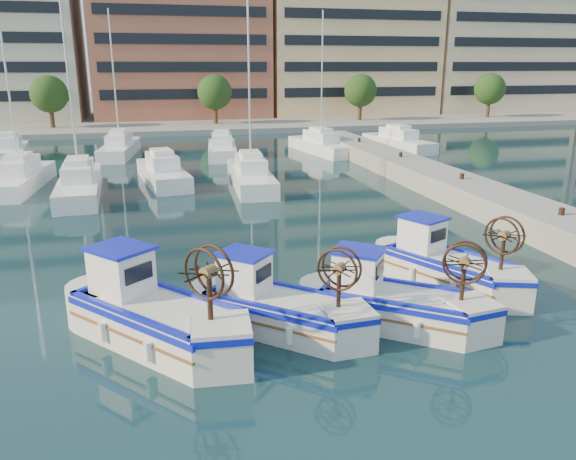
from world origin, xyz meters
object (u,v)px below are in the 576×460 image
(fishing_boat_a, at_px, (152,312))
(fishing_boat_c, at_px, (391,301))
(fishing_boat_d, at_px, (446,264))
(fishing_boat_b, at_px, (276,305))

(fishing_boat_a, xyz_separation_m, fishing_boat_c, (6.73, -0.60, -0.11))
(fishing_boat_a, bearing_deg, fishing_boat_c, -45.08)
(fishing_boat_c, relative_size, fishing_boat_d, 0.95)
(fishing_boat_c, xyz_separation_m, fishing_boat_d, (3.07, 2.38, 0.02))
(fishing_boat_b, relative_size, fishing_boat_d, 0.92)
(fishing_boat_a, xyz_separation_m, fishing_boat_b, (3.41, -0.09, -0.11))
(fishing_boat_c, bearing_deg, fishing_boat_b, 118.66)
(fishing_boat_a, height_order, fishing_boat_c, fishing_boat_a)
(fishing_boat_a, distance_m, fishing_boat_d, 9.95)
(fishing_boat_b, relative_size, fishing_boat_c, 0.97)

